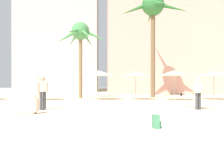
% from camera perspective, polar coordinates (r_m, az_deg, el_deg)
% --- Properties ---
extents(ground, '(120.00, 120.00, 0.00)m').
position_cam_1_polar(ground, '(6.01, 9.72, -13.38)').
color(ground, beige).
extents(hotel_pink, '(16.28, 10.88, 17.86)m').
position_cam_1_polar(hotel_pink, '(35.69, 12.54, 12.46)').
color(hotel_pink, '#DB9989').
rests_on(hotel_pink, ground).
extents(hotel_tower_gray, '(12.70, 11.21, 23.93)m').
position_cam_1_polar(hotel_tower_gray, '(44.25, -11.86, 14.11)').
color(hotel_tower_gray, '#A8A8A3').
rests_on(hotel_tower_gray, ground).
extents(palm_tree_far_left, '(6.78, 6.82, 10.08)m').
position_cam_1_polar(palm_tree_far_left, '(24.96, 9.61, 16.51)').
color(palm_tree_far_left, brown).
rests_on(palm_tree_far_left, ground).
extents(palm_tree_left, '(4.75, 4.59, 6.90)m').
position_cam_1_polar(palm_tree_left, '(22.63, -7.40, 11.08)').
color(palm_tree_left, brown).
rests_on(palm_tree_left, ground).
extents(cafe_umbrella_0, '(2.31, 2.31, 2.41)m').
position_cam_1_polar(cafe_umbrella_0, '(20.37, -16.81, 2.47)').
color(cafe_umbrella_0, gray).
rests_on(cafe_umbrella_0, ground).
extents(cafe_umbrella_1, '(2.41, 2.41, 2.40)m').
position_cam_1_polar(cafe_umbrella_1, '(19.99, 14.33, 2.52)').
color(cafe_umbrella_1, gray).
rests_on(cafe_umbrella_1, ground).
extents(cafe_umbrella_2, '(2.63, 2.63, 2.35)m').
position_cam_1_polar(cafe_umbrella_2, '(21.51, 22.75, 2.26)').
color(cafe_umbrella_2, gray).
rests_on(cafe_umbrella_2, ground).
extents(cafe_umbrella_3, '(2.68, 2.68, 2.41)m').
position_cam_1_polar(cafe_umbrella_3, '(19.94, -3.22, 2.56)').
color(cafe_umbrella_3, gray).
rests_on(cafe_umbrella_3, ground).
extents(cafe_umbrella_6, '(2.38, 2.38, 2.33)m').
position_cam_1_polar(cafe_umbrella_6, '(20.07, 5.60, 2.36)').
color(cafe_umbrella_6, gray).
rests_on(cafe_umbrella_6, ground).
extents(beach_towel, '(1.97, 1.02, 0.01)m').
position_cam_1_polar(beach_towel, '(8.48, 17.30, -9.30)').
color(beach_towel, white).
rests_on(beach_towel, ground).
extents(backpack, '(0.25, 0.31, 0.42)m').
position_cam_1_polar(backpack, '(7.79, 10.30, -8.70)').
color(backpack, '#3C7A58').
rests_on(backpack, ground).
extents(person_near_right, '(1.55, 2.58, 1.72)m').
position_cam_1_polar(person_near_right, '(13.74, 19.35, -1.76)').
color(person_near_right, '#3D3D42').
rests_on(person_near_right, ground).
extents(person_near_left, '(0.51, 0.48, 1.75)m').
position_cam_1_polar(person_near_left, '(13.21, -15.89, -1.67)').
color(person_near_left, '#3D3D42').
rests_on(person_near_left, ground).
extents(person_far_left, '(0.90, 0.44, 0.94)m').
position_cam_1_polar(person_far_left, '(11.74, -18.18, -5.00)').
color(person_far_left, beige).
rests_on(person_far_left, ground).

